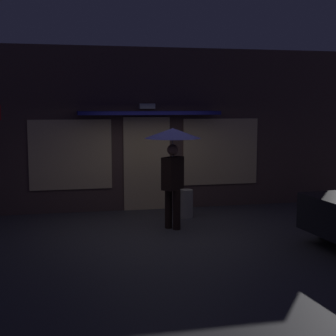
{
  "coord_description": "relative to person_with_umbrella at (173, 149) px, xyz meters",
  "views": [
    {
      "loc": [
        -1.95,
        -9.27,
        2.49
      ],
      "look_at": [
        0.09,
        0.24,
        1.24
      ],
      "focal_mm": 52.94,
      "sensor_mm": 36.0,
      "label": 1
    }
  ],
  "objects": [
    {
      "name": "ground_plane",
      "position": [
        -0.19,
        -0.24,
        -1.61
      ],
      "size": [
        18.0,
        18.0,
        0.0
      ],
      "primitive_type": "plane",
      "color": "#423F44"
    },
    {
      "name": "building_facade",
      "position": [
        -0.19,
        2.1,
        0.28
      ],
      "size": [
        10.52,
        1.0,
        3.81
      ],
      "color": "brown",
      "rests_on": "ground"
    },
    {
      "name": "sidewalk_bollard",
      "position": [
        0.52,
        0.91,
        -1.3
      ],
      "size": [
        0.29,
        0.29,
        0.63
      ],
      "primitive_type": "cylinder",
      "color": "#B2A899",
      "rests_on": "ground"
    },
    {
      "name": "person_with_umbrella",
      "position": [
        0.0,
        0.0,
        0.0
      ],
      "size": [
        1.12,
        1.12,
        2.03
      ],
      "rotation": [
        0.0,
        0.0,
        -2.4
      ],
      "color": "black",
      "rests_on": "ground"
    }
  ]
}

